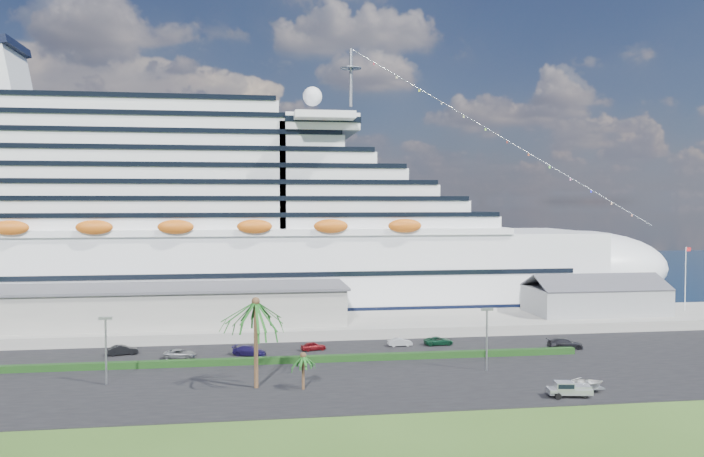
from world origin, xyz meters
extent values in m
plane|color=#304F1A|center=(0.00, 0.00, 0.00)|extent=(420.00, 420.00, 0.00)
cube|color=black|center=(0.00, 11.00, 0.06)|extent=(140.00, 38.00, 0.12)
cube|color=gray|center=(0.00, 40.00, 0.90)|extent=(240.00, 20.00, 1.80)
cube|color=black|center=(0.00, 130.00, 0.01)|extent=(420.00, 160.00, 0.02)
cube|color=silver|center=(-20.00, 64.00, 8.00)|extent=(160.00, 30.00, 16.00)
ellipsoid|color=silver|center=(60.00, 64.00, 8.00)|extent=(40.00, 30.00, 16.00)
cube|color=black|center=(-20.00, 64.00, 1.20)|extent=(164.00, 30.60, 2.40)
cube|color=silver|center=(-32.00, 64.00, 29.60)|extent=(128.00, 26.00, 24.80)
cube|color=silver|center=(2.80, 64.00, 37.40)|extent=(14.00, 38.00, 3.20)
cylinder|color=gray|center=(10.00, 64.00, 48.00)|extent=(0.70, 0.70, 12.00)
ellipsoid|color=#C85A12|center=(-24.00, 48.20, 17.80)|extent=(90.00, 2.40, 2.60)
ellipsoid|color=#C85A12|center=(-24.00, 79.80, 17.80)|extent=(90.00, 2.40, 2.60)
cube|color=black|center=(-20.00, 64.00, 8.80)|extent=(144.00, 30.40, 0.90)
cube|color=gray|center=(-25.00, 40.00, 4.80)|extent=(60.00, 14.00, 6.00)
cube|color=#4C4C54|center=(-25.00, 40.00, 7.90)|extent=(61.00, 15.00, 0.40)
cube|color=gray|center=(52.00, 40.00, 4.20)|extent=(24.00, 12.00, 4.80)
cube|color=#4C4C54|center=(52.00, 37.00, 7.80)|extent=(24.00, 6.31, 2.74)
cube|color=#4C4C54|center=(52.00, 43.00, 7.80)|extent=(24.00, 6.31, 2.74)
cylinder|color=silver|center=(70.00, 40.00, 7.80)|extent=(0.16, 0.16, 12.00)
cube|color=red|center=(70.50, 40.00, 13.40)|extent=(1.00, 0.04, 0.70)
cube|color=black|center=(-8.00, 16.00, 0.57)|extent=(88.00, 1.10, 0.90)
cylinder|color=gray|center=(-28.00, 8.00, 4.12)|extent=(0.24, 0.24, 8.00)
cube|color=gray|center=(-28.00, 8.00, 8.22)|extent=(1.60, 0.35, 0.35)
cylinder|color=gray|center=(20.00, 8.00, 4.12)|extent=(0.24, 0.24, 8.00)
cube|color=gray|center=(20.00, 8.00, 8.22)|extent=(1.60, 0.35, 0.35)
cylinder|color=#47301E|center=(-10.00, 4.00, 5.25)|extent=(0.54, 0.54, 10.50)
sphere|color=#47301E|center=(-10.00, 4.00, 10.50)|extent=(0.98, 0.98, 0.98)
cylinder|color=#47301E|center=(-4.50, 2.50, 2.10)|extent=(0.35, 0.35, 4.20)
sphere|color=#47301E|center=(-4.50, 2.50, 4.20)|extent=(0.73, 0.73, 0.73)
imported|color=black|center=(-29.11, 24.44, 0.83)|extent=(4.57, 2.61, 1.43)
imported|color=gray|center=(-20.62, 21.15, 0.75)|extent=(4.69, 2.50, 1.26)
imported|color=#1A1345|center=(-10.90, 21.42, 0.83)|extent=(5.26, 3.63, 1.41)
imported|color=maroon|center=(-1.46, 23.53, 0.76)|extent=(3.99, 2.32, 1.28)
imported|color=#A8ABB0|center=(12.00, 24.64, 0.74)|extent=(3.79, 1.47, 1.23)
imported|color=#0F3C24|center=(18.12, 24.66, 0.75)|extent=(4.62, 2.31, 1.26)
imported|color=black|center=(36.29, 19.25, 0.89)|extent=(5.52, 2.72, 1.54)
cylinder|color=black|center=(23.52, -5.83, 0.48)|extent=(0.76, 0.37, 0.72)
cylinder|color=black|center=(23.52, -4.11, 0.48)|extent=(0.76, 0.37, 0.72)
cylinder|color=black|center=(26.69, -5.83, 0.48)|extent=(0.76, 0.37, 0.72)
cylinder|color=black|center=(26.69, -4.11, 0.48)|extent=(0.76, 0.37, 0.72)
cube|color=#A3A5AA|center=(25.24, -4.97, 0.80)|extent=(5.12, 2.57, 0.63)
cube|color=#A3A5AA|center=(26.55, -4.97, 1.16)|extent=(2.43, 2.09, 0.50)
cube|color=#A3A5AA|center=(24.61, -4.97, 1.43)|extent=(2.24, 2.02, 0.86)
cube|color=black|center=(24.61, -4.97, 1.52)|extent=(2.07, 2.03, 0.50)
cube|color=#A3A5AA|center=(23.16, -4.97, 0.98)|extent=(1.08, 1.83, 0.32)
cube|color=gray|center=(27.63, -3.63, 0.67)|extent=(4.71, 2.02, 0.12)
cylinder|color=gray|center=(25.53, -3.63, 0.67)|extent=(2.20, 0.23, 0.08)
cylinder|color=black|center=(28.03, -4.53, 0.44)|extent=(0.65, 0.26, 0.64)
cylinder|color=black|center=(28.03, -2.73, 0.44)|extent=(0.65, 0.26, 0.64)
imported|color=silver|center=(27.63, -3.63, 1.25)|extent=(5.31, 3.97, 1.05)
camera|label=1|loc=(-10.29, -77.72, 22.31)|focal=35.00mm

